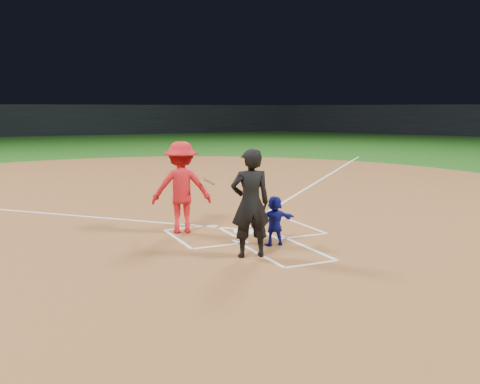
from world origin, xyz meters
name	(u,v)px	position (x,y,z in m)	size (l,w,h in m)	color
ground	(245,232)	(0.00, 0.00, 0.00)	(120.00, 120.00, 0.00)	#164A12
home_plate_dirt	(166,194)	(0.00, 6.00, 0.01)	(28.00, 28.00, 0.01)	brown
stadium_wall_far	(45,120)	(0.00, 48.00, 1.60)	(80.00, 1.20, 3.20)	black
home_plate	(245,231)	(0.00, 0.00, 0.02)	(0.60, 0.60, 0.02)	white
catcher	(275,221)	(0.05, -1.32, 0.52)	(0.95, 0.30, 1.02)	#13199E
umpire	(250,203)	(-0.78, -1.89, 1.03)	(0.74, 0.49, 2.04)	black
chalk_markings	(173,197)	(0.00, 5.29, 0.01)	(28.35, 17.32, 0.01)	white
batter_at_plate	(181,187)	(-1.29, 0.57, 1.03)	(1.61, 1.10, 2.04)	red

